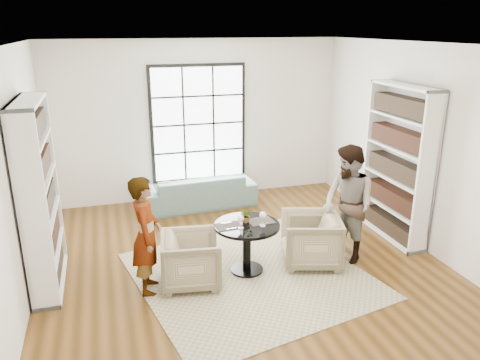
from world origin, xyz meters
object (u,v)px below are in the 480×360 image
object	(u,v)px
armchair_right	(311,240)
wine_glass_left	(241,219)
person_right	(348,204)
sofa	(198,190)
armchair_left	(191,260)
pedestal_table	(247,237)
wine_glass_right	(263,216)
person_left	(146,235)
flower_centerpiece	(246,215)

from	to	relation	value
armchair_right	wine_glass_left	bearing A→B (deg)	-69.53
armchair_right	person_right	size ratio (longest dim) A/B	0.48
sofa	armchair_left	world-z (taller)	armchair_left
pedestal_table	wine_glass_right	xyz separation A→B (m)	(0.18, -0.12, 0.34)
person_left	wine_glass_left	world-z (taller)	person_left
person_left	person_right	bearing A→B (deg)	-79.58
wine_glass_right	armchair_right	bearing A→B (deg)	6.06
pedestal_table	armchair_right	xyz separation A→B (m)	(0.92, -0.04, -0.15)
wine_glass_right	pedestal_table	bearing A→B (deg)	147.24
person_right	wine_glass_left	xyz separation A→B (m)	(-1.60, -0.07, -0.00)
person_right	flower_centerpiece	distance (m)	1.47
pedestal_table	wine_glass_left	world-z (taller)	wine_glass_left
wine_glass_left	wine_glass_right	distance (m)	0.30
pedestal_table	armchair_left	size ratio (longest dim) A/B	1.16
armchair_right	flower_centerpiece	bearing A→B (deg)	-80.39
sofa	person_right	distance (m)	3.13
wine_glass_right	flower_centerpiece	distance (m)	0.26
armchair_left	person_left	xyz separation A→B (m)	(-0.55, 0.00, 0.42)
wine_glass_left	armchair_left	bearing A→B (deg)	179.54
pedestal_table	person_left	world-z (taller)	person_left
armchair_left	flower_centerpiece	distance (m)	0.93
armchair_right	flower_centerpiece	xyz separation A→B (m)	(-0.91, 0.11, 0.44)
wine_glass_right	flower_centerpiece	world-z (taller)	wine_glass_right
armchair_right	person_left	world-z (taller)	person_left
flower_centerpiece	armchair_right	bearing A→B (deg)	-6.89
pedestal_table	sofa	bearing A→B (deg)	92.91
sofa	wine_glass_right	bearing A→B (deg)	93.36
wine_glass_right	person_right	bearing A→B (deg)	3.49
flower_centerpiece	sofa	bearing A→B (deg)	93.21
armchair_left	wine_glass_right	xyz separation A→B (m)	(0.96, -0.01, 0.50)
armchair_left	person_left	world-z (taller)	person_left
person_right	wine_glass_right	distance (m)	1.30
armchair_left	person_right	distance (m)	2.31
person_left	flower_centerpiece	size ratio (longest dim) A/B	7.71
pedestal_table	person_right	xyz separation A→B (m)	(1.47, -0.04, 0.33)
pedestal_table	wine_glass_left	xyz separation A→B (m)	(-0.12, -0.11, 0.33)
pedestal_table	wine_glass_right	bearing A→B (deg)	-32.76
wine_glass_left	armchair_right	bearing A→B (deg)	3.97
person_right	wine_glass_left	distance (m)	1.60
person_right	flower_centerpiece	size ratio (longest dim) A/B	8.48
pedestal_table	wine_glass_right	world-z (taller)	wine_glass_right
sofa	armchair_right	distance (m)	2.84
pedestal_table	armchair_right	bearing A→B (deg)	-2.31
person_left	wine_glass_left	size ratio (longest dim) A/B	8.13
pedestal_table	armchair_right	world-z (taller)	armchair_right
person_right	wine_glass_right	bearing A→B (deg)	-96.55
pedestal_table	armchair_left	distance (m)	0.81
armchair_left	wine_glass_left	world-z (taller)	wine_glass_left
wine_glass_left	flower_centerpiece	bearing A→B (deg)	54.47
sofa	armchair_left	distance (m)	2.78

